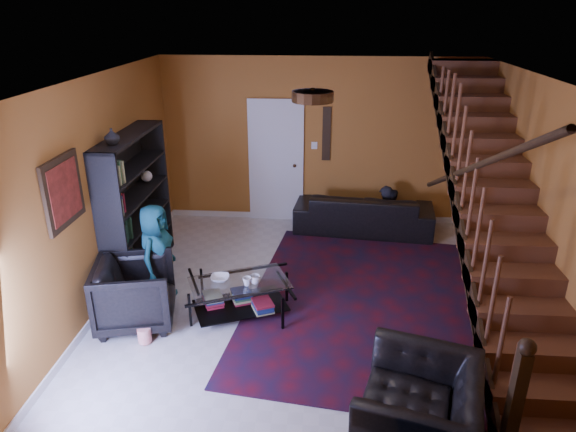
% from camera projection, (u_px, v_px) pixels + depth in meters
% --- Properties ---
extents(floor, '(5.50, 5.50, 0.00)m').
position_uv_depth(floor, '(311.00, 300.00, 6.64)').
color(floor, beige).
rests_on(floor, ground).
extents(room, '(5.50, 5.50, 5.50)m').
position_uv_depth(room, '(228.00, 249.00, 7.94)').
color(room, '#A56424').
rests_on(room, ground).
extents(staircase, '(0.95, 5.02, 3.18)m').
position_uv_depth(staircase, '(495.00, 204.00, 5.96)').
color(staircase, brown).
rests_on(staircase, floor).
extents(bookshelf, '(0.35, 1.80, 2.00)m').
position_uv_depth(bookshelf, '(137.00, 209.00, 6.99)').
color(bookshelf, black).
rests_on(bookshelf, floor).
extents(door, '(0.82, 0.05, 2.05)m').
position_uv_depth(door, '(276.00, 163.00, 8.81)').
color(door, silver).
rests_on(door, floor).
extents(framed_picture, '(0.04, 0.74, 0.74)m').
position_uv_depth(framed_picture, '(63.00, 192.00, 5.32)').
color(framed_picture, maroon).
rests_on(framed_picture, room).
extents(wall_hanging, '(0.14, 0.03, 0.90)m').
position_uv_depth(wall_hanging, '(327.00, 134.00, 8.56)').
color(wall_hanging, black).
rests_on(wall_hanging, room).
extents(ceiling_fixture, '(0.40, 0.40, 0.10)m').
position_uv_depth(ceiling_fixture, '(313.00, 96.00, 4.86)').
color(ceiling_fixture, '#3F2814').
rests_on(ceiling_fixture, room).
extents(rug, '(3.94, 4.37, 0.02)m').
position_uv_depth(rug, '(387.00, 304.00, 6.54)').
color(rug, '#400B16').
rests_on(rug, floor).
extents(sofa, '(2.35, 1.12, 0.66)m').
position_uv_depth(sofa, '(364.00, 212.00, 8.58)').
color(sofa, black).
rests_on(sofa, floor).
extents(armchair_left, '(1.06, 1.04, 0.81)m').
position_uv_depth(armchair_left, '(135.00, 293.00, 6.04)').
color(armchair_left, black).
rests_on(armchair_left, floor).
extents(armchair_right, '(1.24, 1.34, 0.72)m').
position_uv_depth(armchair_right, '(418.00, 409.00, 4.36)').
color(armchair_right, black).
rests_on(armchair_right, floor).
extents(person_adult_a, '(0.46, 0.30, 1.24)m').
position_uv_depth(person_adult_a, '(384.00, 220.00, 8.66)').
color(person_adult_a, black).
rests_on(person_adult_a, sofa).
extents(person_adult_b, '(0.60, 0.48, 1.19)m').
position_uv_depth(person_adult_b, '(387.00, 222.00, 8.67)').
color(person_adult_b, black).
rests_on(person_adult_b, sofa).
extents(person_child, '(0.49, 0.68, 1.30)m').
position_uv_depth(person_child, '(156.00, 253.00, 6.45)').
color(person_child, '#17505A').
rests_on(person_child, armchair_left).
extents(coffee_table, '(1.33, 1.08, 0.44)m').
position_uv_depth(coffee_table, '(240.00, 296.00, 6.27)').
color(coffee_table, black).
rests_on(coffee_table, floor).
extents(cup_a, '(0.13, 0.13, 0.10)m').
position_uv_depth(cup_a, '(255.00, 279.00, 6.15)').
color(cup_a, '#999999').
rests_on(cup_a, coffee_table).
extents(cup_b, '(0.13, 0.13, 0.10)m').
position_uv_depth(cup_b, '(247.00, 281.00, 6.11)').
color(cup_b, '#999999').
rests_on(cup_b, coffee_table).
extents(bowl, '(0.24, 0.24, 0.06)m').
position_uv_depth(bowl, '(220.00, 278.00, 6.23)').
color(bowl, '#999999').
rests_on(bowl, coffee_table).
extents(vase, '(0.18, 0.18, 0.19)m').
position_uv_depth(vase, '(112.00, 136.00, 6.10)').
color(vase, '#999999').
rests_on(vase, bookshelf).
extents(popcorn_bucket, '(0.17, 0.17, 0.17)m').
position_uv_depth(popcorn_bucket, '(144.00, 335.00, 5.77)').
color(popcorn_bucket, red).
rests_on(popcorn_bucket, rug).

